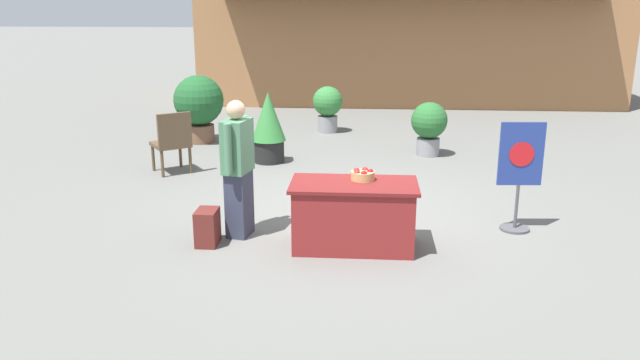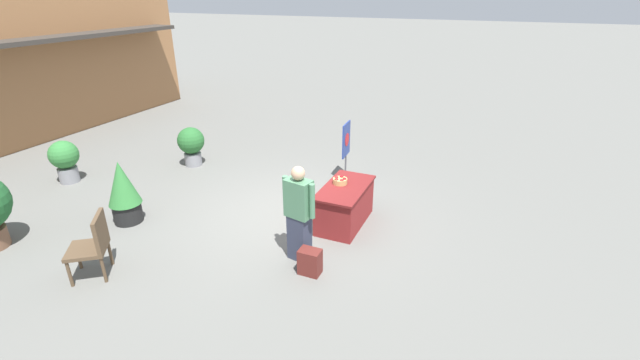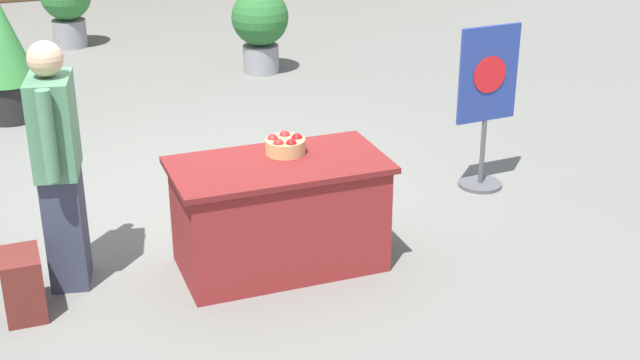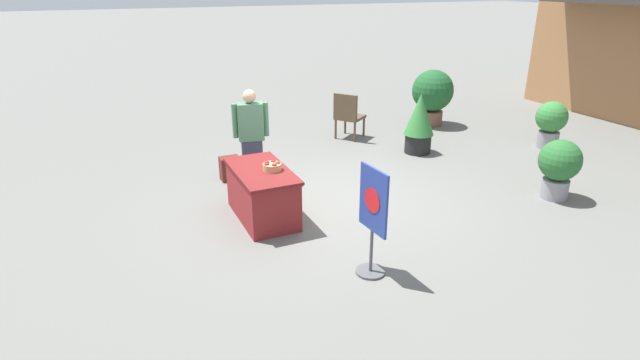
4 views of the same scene
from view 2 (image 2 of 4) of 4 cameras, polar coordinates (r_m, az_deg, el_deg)
name	(u,v)px [view 2 (image 2 of 4)]	position (r m, az deg, el deg)	size (l,w,h in m)	color
ground_plane	(292,215)	(8.51, -3.81, -4.67)	(120.00, 120.00, 0.00)	slate
display_table	(345,205)	(8.05, 3.30, -3.35)	(1.43, 0.76, 0.77)	maroon
apple_basket	(340,181)	(7.98, 2.69, -0.07)	(0.27, 0.27, 0.13)	tan
person_visitor	(299,213)	(6.81, -2.82, -4.48)	(0.34, 0.60, 1.64)	#33384C
backpack	(310,262)	(6.78, -1.35, -10.84)	(0.24, 0.34, 0.42)	maroon
poster_board	(346,149)	(9.84, 3.49, 4.08)	(0.54, 0.36, 1.35)	#4C4C51
patio_chair	(93,243)	(7.41, -27.99, -7.42)	(0.77, 0.77, 1.02)	brown
potted_plant_near_right	(191,144)	(11.15, -16.80, 4.67)	(0.66, 0.66, 0.98)	gray
potted_plant_far_left	(123,191)	(8.79, -24.76, -1.32)	(0.60, 0.60, 1.23)	black
potted_plant_far_right	(65,159)	(11.31, -30.90, 2.46)	(0.64, 0.64, 0.99)	gray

